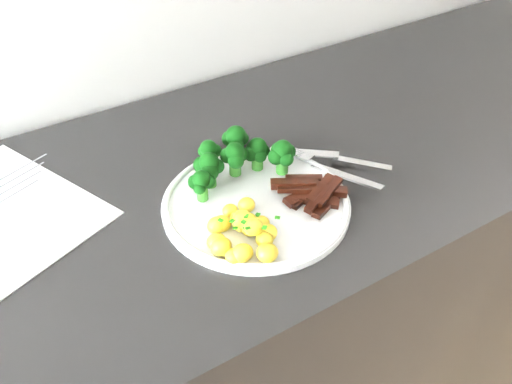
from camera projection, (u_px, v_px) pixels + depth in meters
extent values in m
cube|color=black|center=(199.00, 364.00, 1.19)|extent=(2.47, 0.62, 0.93)
cube|color=white|center=(1.00, 211.00, 0.86)|extent=(0.31, 0.37, 0.00)
cube|color=slate|center=(10.00, 174.00, 0.93)|extent=(0.14, 0.06, 0.00)
cube|color=slate|center=(8.00, 183.00, 0.91)|extent=(0.13, 0.05, 0.00)
cube|color=slate|center=(6.00, 191.00, 0.89)|extent=(0.13, 0.05, 0.00)
cube|color=slate|center=(4.00, 200.00, 0.88)|extent=(0.12, 0.05, 0.00)
cylinder|color=white|center=(256.00, 205.00, 0.86)|extent=(0.29, 0.29, 0.01)
torus|color=white|center=(256.00, 202.00, 0.86)|extent=(0.28, 0.28, 0.01)
cylinder|color=#25601A|center=(235.00, 167.00, 0.89)|extent=(0.02, 0.02, 0.03)
sphere|color=black|center=(241.00, 154.00, 0.88)|extent=(0.02, 0.02, 0.02)
sphere|color=black|center=(228.00, 155.00, 0.88)|extent=(0.03, 0.03, 0.03)
sphere|color=black|center=(236.00, 161.00, 0.87)|extent=(0.03, 0.03, 0.03)
sphere|color=black|center=(235.00, 152.00, 0.87)|extent=(0.03, 0.03, 0.03)
cylinder|color=#25601A|center=(257.00, 162.00, 0.92)|extent=(0.02, 0.02, 0.03)
sphere|color=black|center=(264.00, 151.00, 0.91)|extent=(0.02, 0.02, 0.02)
sphere|color=black|center=(253.00, 148.00, 0.91)|extent=(0.02, 0.02, 0.02)
sphere|color=black|center=(251.00, 153.00, 0.90)|extent=(0.03, 0.03, 0.03)
sphere|color=black|center=(260.00, 156.00, 0.90)|extent=(0.02, 0.02, 0.02)
sphere|color=black|center=(257.00, 147.00, 0.90)|extent=(0.03, 0.03, 0.03)
cylinder|color=#25601A|center=(210.00, 178.00, 0.88)|extent=(0.02, 0.02, 0.03)
sphere|color=black|center=(217.00, 166.00, 0.87)|extent=(0.02, 0.02, 0.02)
sphere|color=black|center=(202.00, 165.00, 0.87)|extent=(0.03, 0.03, 0.03)
sphere|color=black|center=(210.00, 172.00, 0.86)|extent=(0.03, 0.03, 0.03)
sphere|color=black|center=(209.00, 162.00, 0.86)|extent=(0.03, 0.03, 0.03)
cylinder|color=#25601A|center=(236.00, 152.00, 0.92)|extent=(0.02, 0.02, 0.03)
sphere|color=black|center=(242.00, 139.00, 0.91)|extent=(0.02, 0.02, 0.02)
sphere|color=black|center=(230.00, 139.00, 0.91)|extent=(0.03, 0.03, 0.03)
sphere|color=black|center=(236.00, 146.00, 0.90)|extent=(0.02, 0.02, 0.02)
sphere|color=black|center=(236.00, 136.00, 0.90)|extent=(0.03, 0.03, 0.03)
cylinder|color=#25601A|center=(209.00, 162.00, 0.90)|extent=(0.02, 0.02, 0.02)
sphere|color=black|center=(215.00, 151.00, 0.90)|extent=(0.02, 0.02, 0.02)
sphere|color=black|center=(203.00, 151.00, 0.90)|extent=(0.02, 0.02, 0.02)
sphere|color=black|center=(210.00, 157.00, 0.89)|extent=(0.02, 0.02, 0.02)
sphere|color=black|center=(208.00, 148.00, 0.89)|extent=(0.03, 0.03, 0.03)
cylinder|color=#25601A|center=(282.00, 165.00, 0.91)|extent=(0.02, 0.02, 0.03)
sphere|color=black|center=(288.00, 152.00, 0.90)|extent=(0.03, 0.03, 0.03)
sphere|color=black|center=(279.00, 150.00, 0.91)|extent=(0.03, 0.03, 0.03)
sphere|color=black|center=(276.00, 157.00, 0.89)|extent=(0.03, 0.03, 0.03)
sphere|color=black|center=(286.00, 159.00, 0.89)|extent=(0.02, 0.02, 0.02)
sphere|color=black|center=(283.00, 150.00, 0.89)|extent=(0.03, 0.03, 0.03)
cylinder|color=#25601A|center=(202.00, 193.00, 0.86)|extent=(0.02, 0.02, 0.02)
sphere|color=black|center=(208.00, 181.00, 0.85)|extent=(0.02, 0.02, 0.02)
sphere|color=black|center=(195.00, 182.00, 0.85)|extent=(0.02, 0.02, 0.02)
sphere|color=black|center=(200.00, 188.00, 0.84)|extent=(0.02, 0.02, 0.02)
sphere|color=black|center=(201.00, 179.00, 0.84)|extent=(0.03, 0.03, 0.03)
ellipsoid|color=yellow|center=(221.00, 247.00, 0.77)|extent=(0.03, 0.03, 0.03)
ellipsoid|color=yellow|center=(242.00, 224.00, 0.81)|extent=(0.03, 0.03, 0.02)
ellipsoid|color=yellow|center=(261.00, 224.00, 0.81)|extent=(0.03, 0.03, 0.02)
ellipsoid|color=yellow|center=(250.00, 229.00, 0.80)|extent=(0.02, 0.02, 0.02)
ellipsoid|color=yellow|center=(267.00, 253.00, 0.76)|extent=(0.03, 0.03, 0.03)
ellipsoid|color=yellow|center=(265.00, 239.00, 0.78)|extent=(0.03, 0.03, 0.02)
ellipsoid|color=yellow|center=(217.00, 242.00, 0.78)|extent=(0.03, 0.03, 0.02)
ellipsoid|color=yellow|center=(217.00, 225.00, 0.80)|extent=(0.03, 0.03, 0.02)
ellipsoid|color=yellow|center=(238.00, 218.00, 0.82)|extent=(0.03, 0.02, 0.02)
ellipsoid|color=yellow|center=(248.00, 221.00, 0.79)|extent=(0.03, 0.03, 0.02)
ellipsoid|color=yellow|center=(246.00, 222.00, 0.79)|extent=(0.02, 0.02, 0.02)
ellipsoid|color=yellow|center=(230.00, 211.00, 0.83)|extent=(0.02, 0.02, 0.02)
ellipsoid|color=yellow|center=(247.00, 205.00, 0.84)|extent=(0.03, 0.03, 0.02)
ellipsoid|color=yellow|center=(242.00, 253.00, 0.76)|extent=(0.03, 0.03, 0.03)
ellipsoid|color=yellow|center=(234.00, 256.00, 0.76)|extent=(0.02, 0.02, 0.02)
ellipsoid|color=yellow|center=(222.00, 224.00, 0.81)|extent=(0.03, 0.03, 0.02)
ellipsoid|color=yellow|center=(267.00, 233.00, 0.79)|extent=(0.03, 0.03, 0.03)
ellipsoid|color=yellow|center=(242.00, 219.00, 0.79)|extent=(0.03, 0.03, 0.03)
ellipsoid|color=yellow|center=(254.00, 227.00, 0.78)|extent=(0.03, 0.03, 0.02)
cube|color=#18630C|center=(246.00, 216.00, 0.78)|extent=(0.01, 0.01, 0.00)
cube|color=#18630C|center=(248.00, 218.00, 0.79)|extent=(0.01, 0.01, 0.00)
cube|color=#18630C|center=(221.00, 220.00, 0.78)|extent=(0.01, 0.01, 0.00)
cube|color=#18630C|center=(235.00, 228.00, 0.76)|extent=(0.01, 0.01, 0.00)
cube|color=#18630C|center=(244.00, 222.00, 0.77)|extent=(0.01, 0.01, 0.00)
cube|color=#18630C|center=(256.00, 226.00, 0.78)|extent=(0.01, 0.01, 0.00)
cube|color=#18630C|center=(248.00, 224.00, 0.78)|extent=(0.01, 0.01, 0.00)
cube|color=#18630C|center=(248.00, 228.00, 0.76)|extent=(0.01, 0.01, 0.00)
cube|color=#18630C|center=(277.00, 218.00, 0.78)|extent=(0.01, 0.01, 0.00)
cube|color=#18630C|center=(248.00, 218.00, 0.78)|extent=(0.01, 0.01, 0.00)
cube|color=#18630C|center=(246.00, 228.00, 0.77)|extent=(0.01, 0.01, 0.00)
cube|color=#18630C|center=(232.00, 221.00, 0.77)|extent=(0.01, 0.01, 0.00)
cube|color=#18630C|center=(258.00, 215.00, 0.79)|extent=(0.01, 0.01, 0.00)
cube|color=#18630C|center=(264.00, 227.00, 0.76)|extent=(0.01, 0.01, 0.00)
cube|color=black|center=(304.00, 195.00, 0.87)|extent=(0.08, 0.03, 0.02)
cube|color=black|center=(316.00, 200.00, 0.85)|extent=(0.06, 0.06, 0.01)
cube|color=black|center=(304.00, 179.00, 0.90)|extent=(0.06, 0.04, 0.01)
cube|color=black|center=(306.00, 192.00, 0.87)|extent=(0.07, 0.03, 0.01)
cube|color=black|center=(302.00, 197.00, 0.86)|extent=(0.05, 0.03, 0.01)
cube|color=black|center=(324.00, 188.00, 0.88)|extent=(0.06, 0.04, 0.01)
cube|color=black|center=(327.00, 204.00, 0.85)|extent=(0.07, 0.04, 0.01)
cube|color=black|center=(329.00, 192.00, 0.85)|extent=(0.07, 0.04, 0.02)
cube|color=black|center=(317.00, 199.00, 0.84)|extent=(0.06, 0.04, 0.02)
cube|color=black|center=(320.00, 189.00, 0.86)|extent=(0.07, 0.04, 0.02)
cube|color=black|center=(293.00, 184.00, 0.87)|extent=(0.07, 0.05, 0.01)
cube|color=black|center=(325.00, 190.00, 0.86)|extent=(0.07, 0.06, 0.01)
cube|color=black|center=(300.00, 188.00, 0.86)|extent=(0.07, 0.05, 0.01)
cube|color=silver|center=(346.00, 176.00, 0.90)|extent=(0.05, 0.13, 0.02)
cube|color=silver|center=(305.00, 156.00, 0.94)|extent=(0.03, 0.03, 0.01)
cylinder|color=silver|center=(294.00, 148.00, 0.95)|extent=(0.02, 0.04, 0.00)
cylinder|color=silver|center=(293.00, 149.00, 0.95)|extent=(0.02, 0.04, 0.00)
cylinder|color=silver|center=(291.00, 151.00, 0.95)|extent=(0.02, 0.04, 0.00)
cylinder|color=silver|center=(289.00, 152.00, 0.94)|extent=(0.02, 0.04, 0.00)
cube|color=silver|center=(304.00, 153.00, 0.95)|extent=(0.10, 0.10, 0.01)
cube|color=silver|center=(362.00, 165.00, 0.94)|extent=(0.08, 0.08, 0.02)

